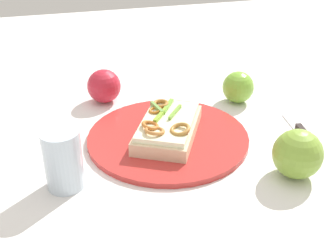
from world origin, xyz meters
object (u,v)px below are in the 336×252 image
at_px(sandwich, 168,127).
at_px(drinking_glass, 63,160).
at_px(apple_1, 298,154).
at_px(knife, 300,131).
at_px(apple_2, 238,87).
at_px(plate, 168,137).
at_px(apple_0, 104,86).

height_order(sandwich, drinking_glass, drinking_glass).
height_order(apple_1, knife, apple_1).
xyz_separation_m(sandwich, apple_2, (0.12, -0.20, 0.01)).
relative_size(apple_1, knife, 0.76).
relative_size(plate, apple_0, 4.12).
xyz_separation_m(apple_0, drinking_glass, (-0.29, 0.10, 0.01)).
distance_m(plate, knife, 0.26).
height_order(apple_1, drinking_glass, drinking_glass).
height_order(sandwich, apple_0, apple_0).
height_order(drinking_glass, knife, drinking_glass).
distance_m(apple_0, apple_2, 0.30).
bearing_deg(drinking_glass, knife, -84.11).
bearing_deg(drinking_glass, apple_2, -61.36).
distance_m(apple_0, drinking_glass, 0.31).
distance_m(apple_1, knife, 0.15).
distance_m(apple_1, drinking_glass, 0.38).
distance_m(apple_2, knife, 0.18).
height_order(plate, apple_1, apple_1).
xyz_separation_m(apple_1, apple_2, (0.29, -0.02, -0.01)).
relative_size(plate, knife, 2.81).
height_order(sandwich, apple_2, apple_2).
height_order(apple_2, drinking_glass, drinking_glass).
bearing_deg(plate, knife, -100.45).
bearing_deg(apple_0, knife, -125.40).
relative_size(sandwich, knife, 1.86).
bearing_deg(apple_1, apple_2, -3.83).
relative_size(sandwich, drinking_glass, 2.02).
xyz_separation_m(drinking_glass, knife, (0.05, -0.45, -0.04)).
xyz_separation_m(apple_0, apple_1, (-0.37, -0.27, 0.00)).
height_order(plate, apple_2, apple_2).
bearing_deg(drinking_glass, apple_0, -19.62).
bearing_deg(plate, apple_2, -58.29).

